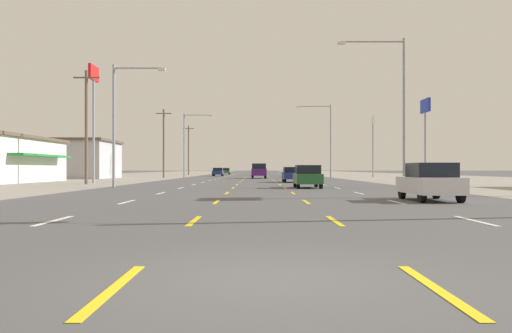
{
  "coord_description": "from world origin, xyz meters",
  "views": [
    {
      "loc": [
        -0.2,
        -6.3,
        1.31
      ],
      "look_at": [
        -0.14,
        64.21,
        1.59
      ],
      "focal_mm": 37.54,
      "sensor_mm": 36.0,
      "label": 1
    }
  ],
  "objects_px": {
    "suv_center_turn_midfar": "(258,171)",
    "sedan_far_left_far": "(217,172)",
    "streetlight_right_row_0": "(397,100)",
    "sedan_far_left_farthest": "(225,171)",
    "hatchback_far_right_nearest": "(429,181)",
    "sedan_inner_right_mid": "(292,174)",
    "streetlight_right_row_1": "(327,135)",
    "streetlight_left_row_1": "(187,140)",
    "hatchback_inner_right_near": "(307,176)",
    "streetlight_left_row_0": "(119,116)",
    "pole_sign_right_row_2": "(373,133)",
    "pole_sign_right_row_1": "(425,118)",
    "pole_sign_left_row_1": "(93,94)",
    "sedan_center_turn_farther": "(256,171)"
  },
  "relations": [
    {
      "from": "sedan_center_turn_farther",
      "to": "sedan_far_left_farthest",
      "type": "height_order",
      "value": "same"
    },
    {
      "from": "sedan_far_left_farthest",
      "to": "pole_sign_right_row_1",
      "type": "bearing_deg",
      "value": -70.43
    },
    {
      "from": "pole_sign_left_row_1",
      "to": "streetlight_right_row_1",
      "type": "relative_size",
      "value": 1.04
    },
    {
      "from": "suv_center_turn_midfar",
      "to": "streetlight_right_row_0",
      "type": "distance_m",
      "value": 35.47
    },
    {
      "from": "pole_sign_right_row_1",
      "to": "pole_sign_right_row_2",
      "type": "relative_size",
      "value": 0.89
    },
    {
      "from": "sedan_far_left_farthest",
      "to": "streetlight_right_row_1",
      "type": "bearing_deg",
      "value": -70.43
    },
    {
      "from": "suv_center_turn_midfar",
      "to": "streetlight_left_row_0",
      "type": "relative_size",
      "value": 0.57
    },
    {
      "from": "suv_center_turn_midfar",
      "to": "pole_sign_right_row_1",
      "type": "xyz_separation_m",
      "value": [
        16.63,
        -17.45,
        5.42
      ]
    },
    {
      "from": "sedan_inner_right_mid",
      "to": "sedan_far_left_far",
      "type": "xyz_separation_m",
      "value": [
        -10.11,
        42.12,
        0.0
      ]
    },
    {
      "from": "hatchback_far_right_nearest",
      "to": "hatchback_inner_right_near",
      "type": "bearing_deg",
      "value": 104.1
    },
    {
      "from": "sedan_inner_right_mid",
      "to": "sedan_far_left_far",
      "type": "distance_m",
      "value": 43.31
    },
    {
      "from": "sedan_center_turn_farther",
      "to": "sedan_far_left_farthest",
      "type": "bearing_deg",
      "value": 114.8
    },
    {
      "from": "streetlight_left_row_1",
      "to": "hatchback_inner_right_near",
      "type": "bearing_deg",
      "value": -71.04
    },
    {
      "from": "sedan_inner_right_mid",
      "to": "streetlight_right_row_1",
      "type": "height_order",
      "value": "streetlight_right_row_1"
    },
    {
      "from": "sedan_far_left_far",
      "to": "streetlight_right_row_1",
      "type": "xyz_separation_m",
      "value": [
        16.48,
        -19.35,
        5.2
      ]
    },
    {
      "from": "sedan_far_left_farthest",
      "to": "sedan_far_left_far",
      "type": "bearing_deg",
      "value": -89.67
    },
    {
      "from": "sedan_far_left_farthest",
      "to": "pole_sign_left_row_1",
      "type": "bearing_deg",
      "value": -96.16
    },
    {
      "from": "streetlight_right_row_0",
      "to": "streetlight_right_row_1",
      "type": "distance_m",
      "value": 36.58
    },
    {
      "from": "pole_sign_left_row_1",
      "to": "streetlight_left_row_1",
      "type": "relative_size",
      "value": 1.18
    },
    {
      "from": "sedan_inner_right_mid",
      "to": "streetlight_left_row_1",
      "type": "distance_m",
      "value": 26.59
    },
    {
      "from": "pole_sign_right_row_2",
      "to": "streetlight_right_row_1",
      "type": "height_order",
      "value": "streetlight_right_row_1"
    },
    {
      "from": "sedan_far_left_far",
      "to": "streetlight_left_row_1",
      "type": "bearing_deg",
      "value": -98.49
    },
    {
      "from": "sedan_far_left_farthest",
      "to": "streetlight_left_row_1",
      "type": "bearing_deg",
      "value": -93.34
    },
    {
      "from": "hatchback_inner_right_near",
      "to": "suv_center_turn_midfar",
      "type": "height_order",
      "value": "suv_center_turn_midfar"
    },
    {
      "from": "pole_sign_right_row_2",
      "to": "streetlight_left_row_1",
      "type": "distance_m",
      "value": 27.89
    },
    {
      "from": "hatchback_far_right_nearest",
      "to": "hatchback_inner_right_near",
      "type": "xyz_separation_m",
      "value": [
        -3.6,
        14.32,
        0.0
      ]
    },
    {
      "from": "sedan_far_left_far",
      "to": "streetlight_right_row_0",
      "type": "height_order",
      "value": "streetlight_right_row_0"
    },
    {
      "from": "sedan_far_left_far",
      "to": "hatchback_far_right_nearest",
      "type": "bearing_deg",
      "value": -79.15
    },
    {
      "from": "hatchback_far_right_nearest",
      "to": "pole_sign_right_row_2",
      "type": "xyz_separation_m",
      "value": [
        10.52,
        58.5,
        5.94
      ]
    },
    {
      "from": "hatchback_far_right_nearest",
      "to": "pole_sign_right_row_1",
      "type": "height_order",
      "value": "pole_sign_right_row_1"
    },
    {
      "from": "sedan_far_left_far",
      "to": "hatchback_inner_right_near",
      "type": "bearing_deg",
      "value": -79.97
    },
    {
      "from": "suv_center_turn_midfar",
      "to": "streetlight_right_row_1",
      "type": "distance_m",
      "value": 11.01
    },
    {
      "from": "sedan_far_left_farthest",
      "to": "streetlight_left_row_1",
      "type": "distance_m",
      "value": 47.08
    },
    {
      "from": "sedan_inner_right_mid",
      "to": "streetlight_right_row_1",
      "type": "xyz_separation_m",
      "value": [
        6.37,
        22.77,
        5.2
      ]
    },
    {
      "from": "sedan_center_turn_farther",
      "to": "sedan_inner_right_mid",
      "type": "bearing_deg",
      "value": -86.51
    },
    {
      "from": "sedan_far_left_far",
      "to": "sedan_far_left_farthest",
      "type": "relative_size",
      "value": 1.0
    },
    {
      "from": "pole_sign_right_row_2",
      "to": "pole_sign_right_row_1",
      "type": "bearing_deg",
      "value": -91.22
    },
    {
      "from": "sedan_center_turn_farther",
      "to": "pole_sign_right_row_2",
      "type": "distance_m",
      "value": 31.44
    },
    {
      "from": "sedan_far_left_far",
      "to": "sedan_far_left_farthest",
      "type": "height_order",
      "value": "same"
    },
    {
      "from": "sedan_far_left_farthest",
      "to": "pole_sign_right_row_1",
      "type": "relative_size",
      "value": 0.54
    },
    {
      "from": "sedan_inner_right_mid",
      "to": "streetlight_right_row_0",
      "type": "xyz_separation_m",
      "value": [
        6.4,
        -13.82,
        5.32
      ]
    },
    {
      "from": "hatchback_inner_right_near",
      "to": "streetlight_right_row_1",
      "type": "bearing_deg",
      "value": 80.46
    },
    {
      "from": "pole_sign_left_row_1",
      "to": "streetlight_left_row_1",
      "type": "height_order",
      "value": "pole_sign_left_row_1"
    },
    {
      "from": "suv_center_turn_midfar",
      "to": "sedan_far_left_far",
      "type": "xyz_separation_m",
      "value": [
        -7.03,
        22.12,
        -0.27
      ]
    },
    {
      "from": "hatchback_far_right_nearest",
      "to": "suv_center_turn_midfar",
      "type": "distance_m",
      "value": 49.84
    },
    {
      "from": "hatchback_far_right_nearest",
      "to": "pole_sign_left_row_1",
      "type": "xyz_separation_m",
      "value": [
        -21.7,
        26.35,
        7.22
      ]
    },
    {
      "from": "hatchback_inner_right_near",
      "to": "sedan_center_turn_farther",
      "type": "bearing_deg",
      "value": 92.75
    },
    {
      "from": "sedan_far_left_farthest",
      "to": "streetlight_right_row_1",
      "type": "xyz_separation_m",
      "value": [
        16.63,
        -46.79,
        5.2
      ]
    },
    {
      "from": "sedan_inner_right_mid",
      "to": "streetlight_left_row_0",
      "type": "relative_size",
      "value": 0.52
    },
    {
      "from": "streetlight_right_row_0",
      "to": "streetlight_left_row_0",
      "type": "bearing_deg",
      "value": 180.0
    }
  ]
}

